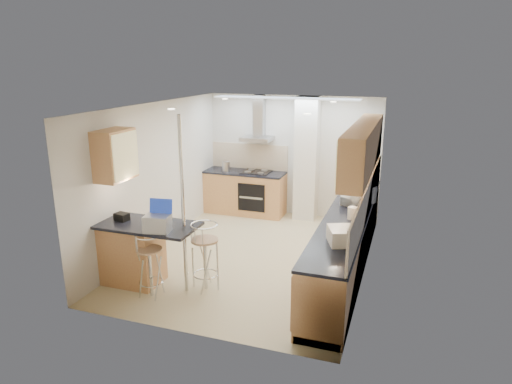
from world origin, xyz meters
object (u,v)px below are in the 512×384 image
(bar_stool_near, at_px, (150,265))
(bread_bin, at_px, (341,236))
(laptop, at_px, (158,224))
(microwave, at_px, (358,196))
(bar_stool_end, at_px, (205,257))

(bar_stool_near, relative_size, bread_bin, 2.38)
(laptop, bearing_deg, bar_stool_near, -157.45)
(microwave, distance_m, bar_stool_end, 2.68)
(bar_stool_near, xyz_separation_m, bar_stool_end, (0.63, 0.43, 0.04))
(bread_bin, bearing_deg, microwave, 68.35)
(laptop, xyz_separation_m, bar_stool_near, (-0.12, -0.07, -0.60))
(laptop, height_order, bread_bin, laptop)
(bread_bin, bearing_deg, bar_stool_near, 170.16)
(microwave, bearing_deg, bread_bin, -155.61)
(bar_stool_near, height_order, bread_bin, bread_bin)
(bar_stool_near, height_order, bar_stool_end, bar_stool_end)
(laptop, bearing_deg, bread_bin, 1.18)
(bar_stool_end, bearing_deg, laptop, 142.89)
(bar_stool_end, xyz_separation_m, bread_bin, (1.88, 0.08, 0.52))
(laptop, height_order, bar_stool_near, laptop)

